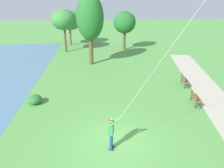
{
  "coord_description": "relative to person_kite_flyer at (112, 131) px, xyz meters",
  "views": [
    {
      "loc": [
        -0.85,
        -9.87,
        7.3
      ],
      "look_at": [
        -0.12,
        0.81,
        3.04
      ],
      "focal_mm": 36.61,
      "sensor_mm": 36.0,
      "label": 1
    }
  ],
  "objects": [
    {
      "name": "tree_behind_path",
      "position": [
        3.19,
        21.75,
        2.61
      ],
      "size": [
        2.98,
        2.75,
        5.15
      ],
      "color": "brown",
      "rests_on": "ground"
    },
    {
      "name": "tree_lakeside_far",
      "position": [
        -4.52,
        25.25,
        2.57
      ],
      "size": [
        3.87,
        3.7,
        4.99
      ],
      "color": "brown",
      "rests_on": "ground"
    },
    {
      "name": "ground_plane",
      "position": [
        0.23,
        0.38,
        -1.05
      ],
      "size": [
        120.0,
        120.0,
        0.0
      ],
      "primitive_type": "plane",
      "color": "#569947"
    },
    {
      "name": "lakeside_shrub",
      "position": [
        -5.11,
        5.44,
        -0.73
      ],
      "size": [
        0.98,
        1.12,
        0.63
      ],
      "primitive_type": "ellipsoid",
      "color": "#2D7033",
      "rests_on": "ground"
    },
    {
      "name": "person_kite_flyer",
      "position": [
        0.0,
        0.0,
        0.0
      ],
      "size": [
        0.63,
        0.51,
        1.83
      ],
      "color": "#232328",
      "rests_on": "ground"
    },
    {
      "name": "park_bench_far_walkway",
      "position": [
        6.69,
        8.06,
        -0.54
      ],
      "size": [
        0.66,
        1.55,
        0.88
      ],
      "color": "brown",
      "rests_on": "ground"
    },
    {
      "name": "tree_horizon_far",
      "position": [
        -1.25,
        14.96,
        3.89
      ],
      "size": [
        2.87,
        2.79,
        7.36
      ],
      "color": "brown",
      "rests_on": "ground"
    },
    {
      "name": "tree_treeline_right",
      "position": [
        -4.74,
        20.98,
        3.11
      ],
      "size": [
        3.19,
        3.31,
        5.48
      ],
      "color": "brown",
      "rests_on": "ground"
    },
    {
      "name": "park_bench_near_walkway",
      "position": [
        6.18,
        4.6,
        -0.54
      ],
      "size": [
        0.66,
        1.55,
        0.88
      ],
      "color": "brown",
      "rests_on": "ground"
    }
  ]
}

